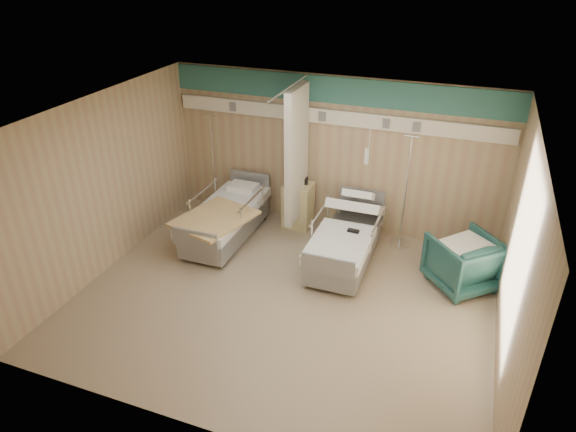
{
  "coord_description": "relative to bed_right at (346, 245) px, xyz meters",
  "views": [
    {
      "loc": [
        2.23,
        -5.81,
        4.74
      ],
      "look_at": [
        -0.15,
        0.6,
        1.08
      ],
      "focal_mm": 32.0,
      "sensor_mm": 36.0,
      "label": 1
    }
  ],
  "objects": [
    {
      "name": "ground",
      "position": [
        -0.6,
        -1.3,
        -0.32
      ],
      "size": [
        6.0,
        5.0,
        0.0
      ],
      "primitive_type": "cube",
      "color": "gray",
      "rests_on": "ground"
    },
    {
      "name": "room_walls",
      "position": [
        -0.63,
        -1.05,
        1.55
      ],
      "size": [
        6.04,
        5.04,
        2.82
      ],
      "color": "tan",
      "rests_on": "ground"
    },
    {
      "name": "bed_right",
      "position": [
        0.0,
        0.0,
        0.0
      ],
      "size": [
        1.0,
        2.16,
        0.63
      ],
      "primitive_type": null,
      "color": "white",
      "rests_on": "ground"
    },
    {
      "name": "bed_left",
      "position": [
        -2.2,
        0.0,
        0.0
      ],
      "size": [
        1.0,
        2.16,
        0.63
      ],
      "primitive_type": null,
      "color": "white",
      "rests_on": "ground"
    },
    {
      "name": "bedside_cabinet",
      "position": [
        -1.15,
        0.9,
        0.11
      ],
      "size": [
        0.5,
        0.48,
        0.85
      ],
      "primitive_type": "cube",
      "color": "#CFC181",
      "rests_on": "ground"
    },
    {
      "name": "visitor_armchair",
      "position": [
        1.85,
        -0.02,
        0.11
      ],
      "size": [
        1.3,
        1.3,
        0.85
      ],
      "primitive_type": "imported",
      "rotation": [
        0.0,
        0.0,
        3.87
      ],
      "color": "#1D4846",
      "rests_on": "ground"
    },
    {
      "name": "waffle_blanket",
      "position": [
        1.86,
        -0.01,
        0.57
      ],
      "size": [
        0.91,
        0.92,
        0.08
      ],
      "primitive_type": "cube",
      "rotation": [
        0.0,
        0.0,
        4.0
      ],
      "color": "white",
      "rests_on": "visitor_armchair"
    },
    {
      "name": "iv_stand_right",
      "position": [
        0.76,
        0.89,
        0.1
      ],
      "size": [
        0.36,
        0.36,
        2.02
      ],
      "rotation": [
        0.0,
        0.0,
        -0.19
      ],
      "color": "silver",
      "rests_on": "ground"
    },
    {
      "name": "iv_stand_left",
      "position": [
        -2.91,
        0.98,
        0.09
      ],
      "size": [
        0.35,
        0.35,
        1.96
      ],
      "rotation": [
        0.0,
        0.0,
        -0.01
      ],
      "color": "silver",
      "rests_on": "ground"
    },
    {
      "name": "call_remote",
      "position": [
        0.13,
        -0.06,
        0.34
      ],
      "size": [
        0.19,
        0.09,
        0.04
      ],
      "primitive_type": "cube",
      "rotation": [
        0.0,
        0.0,
        -0.05
      ],
      "color": "black",
      "rests_on": "bed_right"
    },
    {
      "name": "tan_blanket",
      "position": [
        -2.16,
        -0.46,
        0.34
      ],
      "size": [
        1.31,
        1.49,
        0.04
      ],
      "primitive_type": "cube",
      "rotation": [
        0.0,
        0.0,
        -0.26
      ],
      "color": "tan",
      "rests_on": "bed_left"
    },
    {
      "name": "toiletry_bag",
      "position": [
        -1.1,
        0.97,
        0.59
      ],
      "size": [
        0.24,
        0.19,
        0.11
      ],
      "primitive_type": "cube",
      "rotation": [
        0.0,
        0.0,
        0.31
      ],
      "color": "black",
      "rests_on": "bedside_cabinet"
    },
    {
      "name": "white_cup",
      "position": [
        -1.27,
        0.87,
        0.6
      ],
      "size": [
        0.1,
        0.1,
        0.12
      ],
      "primitive_type": "cylinder",
      "rotation": [
        0.0,
        0.0,
        -0.27
      ],
      "color": "white",
      "rests_on": "bedside_cabinet"
    }
  ]
}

